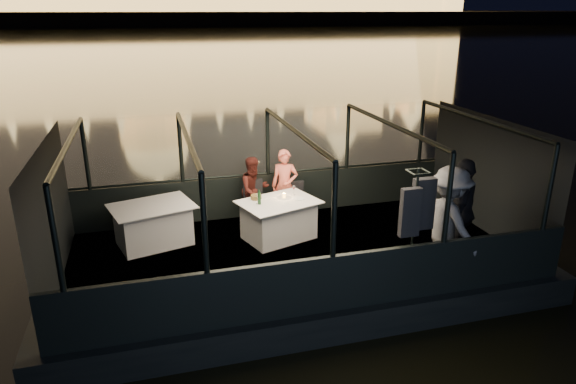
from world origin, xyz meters
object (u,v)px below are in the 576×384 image
object	(u,v)px
dining_table_central	(279,220)
person_man_maroon	(254,188)
dining_table_aft	(153,225)
passenger_stripe	(447,228)
person_woman_coral	(285,186)
wine_bottle	(259,197)
coat_stand	(413,235)
chair_port_right	(297,201)
passenger_dark	(461,217)
chair_port_left	(255,204)

from	to	relation	value
dining_table_central	person_man_maroon	bearing A→B (deg)	106.71
dining_table_aft	passenger_stripe	xyz separation A→B (m)	(4.66, -2.53, 0.47)
person_woman_coral	wine_bottle	size ratio (longest dim) A/B	5.39
passenger_stripe	wine_bottle	size ratio (longest dim) A/B	6.72
coat_stand	wine_bottle	xyz separation A→B (m)	(-1.95, 2.31, 0.02)
dining_table_aft	chair_port_right	bearing A→B (deg)	6.76
passenger_stripe	wine_bottle	distance (m)	3.42
dining_table_central	passenger_dark	xyz separation A→B (m)	(2.81, -1.78, 0.47)
person_woman_coral	passenger_dark	world-z (taller)	passenger_dark
dining_table_central	chair_port_right	distance (m)	0.93
passenger_stripe	wine_bottle	world-z (taller)	passenger_stripe
dining_table_central	chair_port_left	world-z (taller)	chair_port_left
chair_port_right	wine_bottle	world-z (taller)	wine_bottle
dining_table_aft	chair_port_right	xyz separation A→B (m)	(2.93, 0.35, 0.06)
wine_bottle	passenger_stripe	bearing A→B (deg)	-38.18
person_man_maroon	passenger_dark	distance (m)	4.12
dining_table_aft	person_woman_coral	world-z (taller)	person_woman_coral
dining_table_aft	wine_bottle	world-z (taller)	wine_bottle
chair_port_right	person_man_maroon	bearing A→B (deg)	167.16
dining_table_central	dining_table_aft	world-z (taller)	dining_table_aft
dining_table_aft	passenger_dark	bearing A→B (deg)	-22.71
chair_port_right	passenger_dark	world-z (taller)	passenger_dark
person_man_maroon	passenger_stripe	size ratio (longest dim) A/B	0.74
passenger_stripe	passenger_dark	bearing A→B (deg)	-66.56
person_woman_coral	person_man_maroon	world-z (taller)	person_woman_coral
dining_table_central	person_woman_coral	world-z (taller)	person_woman_coral
person_woman_coral	wine_bottle	xyz separation A→B (m)	(-0.74, -0.92, 0.17)
dining_table_aft	passenger_stripe	distance (m)	5.32
chair_port_left	person_woman_coral	xyz separation A→B (m)	(0.66, 0.10, 0.30)
chair_port_right	person_man_maroon	xyz separation A→B (m)	(-0.86, 0.22, 0.30)
chair_port_right	passenger_stripe	xyz separation A→B (m)	(1.72, -2.88, 0.40)
chair_port_left	passenger_dark	xyz separation A→B (m)	(3.11, -2.57, 0.40)
passenger_stripe	dining_table_aft	bearing A→B (deg)	48.67
chair_port_right	dining_table_aft	bearing A→B (deg)	-171.85
coat_stand	passenger_dark	world-z (taller)	coat_stand
passenger_stripe	passenger_dark	distance (m)	0.62
chair_port_left	person_man_maroon	bearing A→B (deg)	73.27
dining_table_central	coat_stand	bearing A→B (deg)	-56.35
person_woman_coral	passenger_stripe	bearing A→B (deg)	-37.87
chair_port_right	coat_stand	size ratio (longest dim) A/B	0.41
person_woman_coral	passenger_stripe	distance (m)	3.61
person_woman_coral	passenger_dark	size ratio (longest dim) A/B	0.80
dining_table_central	passenger_dark	size ratio (longest dim) A/B	0.76
person_man_maroon	passenger_dark	world-z (taller)	passenger_dark
coat_stand	person_woman_coral	size ratio (longest dim) A/B	1.31
person_man_maroon	passenger_stripe	distance (m)	4.03
passenger_dark	wine_bottle	bearing A→B (deg)	-76.89
person_man_maroon	passenger_stripe	world-z (taller)	passenger_stripe
coat_stand	passenger_stripe	xyz separation A→B (m)	(0.74, 0.20, -0.05)
chair_port_left	passenger_dark	distance (m)	4.05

